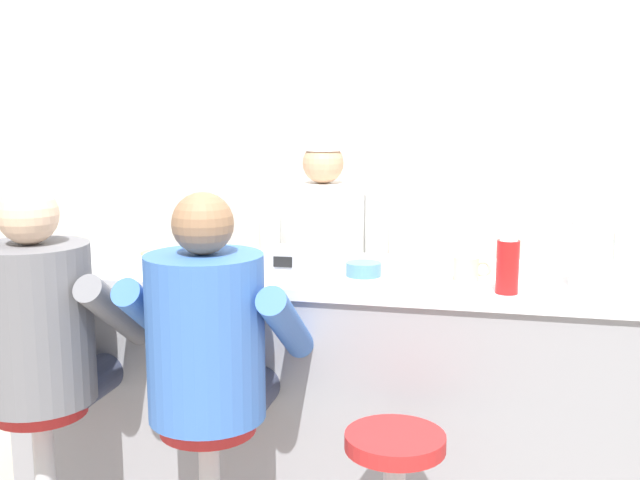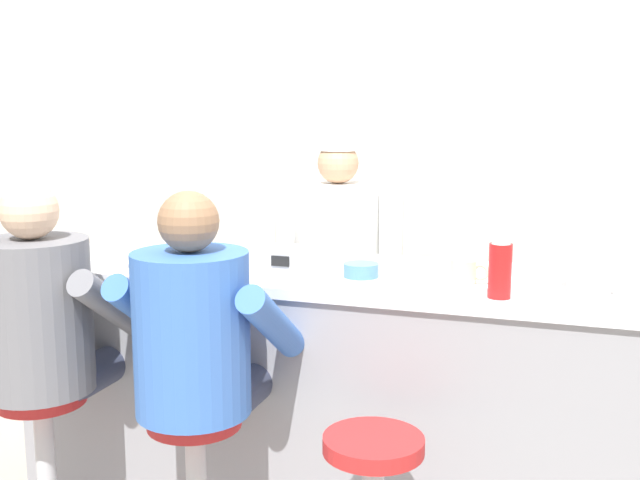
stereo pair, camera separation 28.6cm
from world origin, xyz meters
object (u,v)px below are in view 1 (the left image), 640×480
Objects in this scene: ketchup_bottle_red at (508,261)px; diner_seated_grey at (42,334)px; cook_in_whites_near at (323,271)px; napkin_dispenser_chrome at (285,260)px; cereal_bowl at (363,269)px; breakfast_plate at (155,258)px; coffee_mug_tan at (467,269)px; coffee_mug_white at (112,262)px; diner_seated_blue at (210,348)px; water_pitcher_clear at (591,255)px.

diner_seated_grey is (-1.55, -0.35, -0.26)m from ketchup_bottle_red.
ketchup_bottle_red is at bearing -46.75° from cook_in_whites_near.
cereal_bowl is at bearing 8.89° from napkin_dispenser_chrome.
breakfast_plate is at bearing 75.08° from diner_seated_grey.
coffee_mug_tan reaches higher than cereal_bowl.
coffee_mug_tan is 1.16× the size of napkin_dispenser_chrome.
coffee_mug_tan reaches higher than coffee_mug_white.
diner_seated_blue is at bearing -105.42° from napkin_dispenser_chrome.
napkin_dispenser_chrome is at bearing 9.08° from coffee_mug_white.
cook_in_whites_near is (-0.84, 0.89, -0.26)m from ketchup_bottle_red.
cook_in_whites_near reaches higher than napkin_dispenser_chrome.
cook_in_whites_near reaches higher than diner_seated_grey.
water_pitcher_clear reaches higher than coffee_mug_tan.
coffee_mug_white is 1.10m from cook_in_whites_near.
diner_seated_blue is (-1.22, -0.48, -0.27)m from water_pitcher_clear.
water_pitcher_clear is at bearing 1.20° from napkin_dispenser_chrome.
cook_in_whites_near reaches higher than water_pitcher_clear.
breakfast_plate is 2.23× the size of coffee_mug_white.
coffee_mug_tan is at bearing -2.75° from breakfast_plate.
breakfast_plate is at bearing -130.21° from cook_in_whites_near.
coffee_mug_tan is (0.38, 0.01, 0.02)m from cereal_bowl.
coffee_mug_white is (-1.75, -0.13, -0.08)m from water_pitcher_clear.
coffee_mug_white is at bearing -125.53° from cook_in_whites_near.
cook_in_whites_near is (0.56, 0.66, -0.16)m from breakfast_plate.
napkin_dispenser_chrome is (-1.09, -0.02, -0.06)m from water_pitcher_clear.
cereal_bowl is at bearing 162.79° from ketchup_bottle_red.
diner_seated_grey is (-0.74, -0.46, -0.20)m from napkin_dispenser_chrome.
water_pitcher_clear is 1.34m from diner_seated_blue.
ketchup_bottle_red is at bearing -17.21° from cereal_bowl.
water_pitcher_clear is 1.79× the size of cereal_bowl.
cereal_bowl is 0.96m from coffee_mug_white.
ketchup_bottle_red is at bearing -9.47° from breakfast_plate.
breakfast_plate is (-1.67, 0.09, -0.10)m from water_pitcher_clear.
breakfast_plate is 0.88m from cereal_bowl.
water_pitcher_clear is 0.80m from cereal_bowl.
water_pitcher_clear is 0.17× the size of diner_seated_blue.
coffee_mug_tan is (-0.42, 0.03, -0.07)m from water_pitcher_clear.
diner_seated_grey is at bearing -159.84° from coffee_mug_tan.
napkin_dispenser_chrome is (-0.67, -0.06, 0.01)m from coffee_mug_tan.
ketchup_bottle_red is 1.03× the size of water_pitcher_clear.
coffee_mug_white is 1.34m from coffee_mug_tan.
coffee_mug_tan is at bearing -45.69° from cook_in_whites_near.
napkin_dispenser_chrome is 0.80m from cook_in_whites_near.
water_pitcher_clear is (0.28, 0.14, 0.01)m from ketchup_bottle_red.
water_pitcher_clear is 0.43m from coffee_mug_tan.
ketchup_bottle_red reaches higher than cereal_bowl.
cereal_bowl is 0.81m from cook_in_whites_near.
napkin_dispenser_chrome is at bearing -87.81° from cook_in_whites_near.
diner_seated_blue is 0.86× the size of cook_in_whites_near.
coffee_mug_tan is at bearing 4.88° from napkin_dispenser_chrome.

